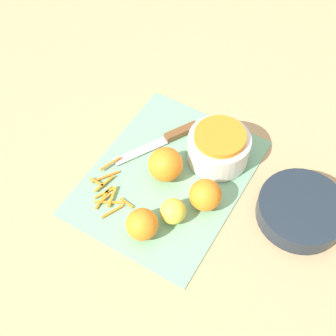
# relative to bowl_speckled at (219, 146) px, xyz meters

# --- Properties ---
(ground_plane) EXTENTS (4.00, 4.00, 0.00)m
(ground_plane) POSITION_rel_bowl_speckled_xyz_m (0.10, -0.07, -0.05)
(ground_plane) COLOR tan
(cutting_board) EXTENTS (0.43, 0.33, 0.01)m
(cutting_board) POSITION_rel_bowl_speckled_xyz_m (0.10, -0.07, -0.04)
(cutting_board) COLOR #75AD84
(cutting_board) RESTS_ON ground_plane
(bowl_speckled) EXTENTS (0.14, 0.14, 0.08)m
(bowl_speckled) POSITION_rel_bowl_speckled_xyz_m (0.00, 0.00, 0.00)
(bowl_speckled) COLOR silver
(bowl_speckled) RESTS_ON cutting_board
(bowl_dark) EXTENTS (0.19, 0.19, 0.05)m
(bowl_dark) POSITION_rel_bowl_speckled_xyz_m (0.05, 0.22, -0.02)
(bowl_dark) COLOR #1E2833
(bowl_dark) RESTS_ON ground_plane
(knife) EXTENTS (0.20, 0.13, 0.02)m
(knife) POSITION_rel_bowl_speckled_xyz_m (0.01, -0.12, -0.03)
(knife) COLOR brown
(knife) RESTS_ON cutting_board
(orange_left) EXTENTS (0.07, 0.07, 0.07)m
(orange_left) POSITION_rel_bowl_speckled_xyz_m (0.13, 0.03, -0.01)
(orange_left) COLOR orange
(orange_left) RESTS_ON cutting_board
(orange_right) EXTENTS (0.07, 0.07, 0.07)m
(orange_right) POSITION_rel_bowl_speckled_xyz_m (0.25, -0.04, -0.01)
(orange_right) COLOR orange
(orange_right) RESTS_ON cutting_board
(orange_back) EXTENTS (0.08, 0.08, 0.08)m
(orange_back) POSITION_rel_bowl_speckled_xyz_m (0.10, -0.08, -0.00)
(orange_back) COLOR orange
(orange_back) RESTS_ON cutting_board
(lemon) EXTENTS (0.06, 0.06, 0.06)m
(lemon) POSITION_rel_bowl_speckled_xyz_m (0.19, -0.01, -0.01)
(lemon) COLOR gold
(lemon) RESTS_ON cutting_board
(peel_pile) EXTENTS (0.15, 0.12, 0.01)m
(peel_pile) POSITION_rel_bowl_speckled_xyz_m (0.21, -0.16, -0.04)
(peel_pile) COLOR orange
(peel_pile) RESTS_ON cutting_board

